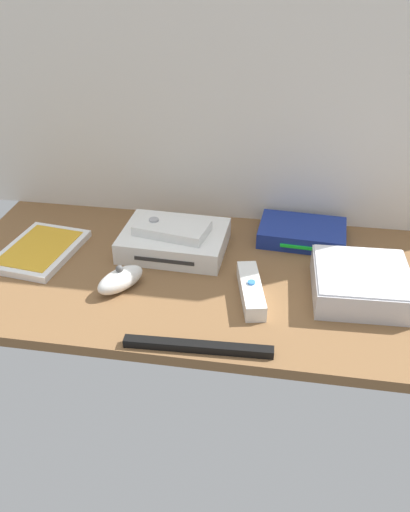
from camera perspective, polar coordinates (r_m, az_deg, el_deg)
ground_plane at (r=104.22cm, az=0.00°, el=-2.33°), size 100.00×48.00×2.00cm
back_wall at (r=113.33cm, az=2.12°, el=18.85°), size 110.00×1.20×64.00cm
game_console at (r=110.22cm, az=-3.29°, el=1.67°), size 21.61×17.13×4.40cm
mini_computer at (r=100.49cm, az=16.31°, el=-2.76°), size 17.68×17.68×5.30cm
game_case at (r=114.60cm, az=-17.19°, el=0.59°), size 15.92×20.59×1.56cm
network_router at (r=115.69cm, az=10.32°, el=2.46°), size 18.74×13.22×3.40cm
remote_wand at (r=96.88cm, az=4.93°, el=-3.65°), size 6.65×15.23×3.40cm
remote_nunchuk at (r=99.57cm, az=-9.01°, el=-2.50°), size 9.25×10.75×5.10cm
remote_classic_pad at (r=108.16cm, az=-3.53°, el=2.98°), size 15.60×10.46×2.40cm
sensor_bar at (r=85.94cm, az=-0.75°, el=-9.65°), size 24.06×2.83×1.40cm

